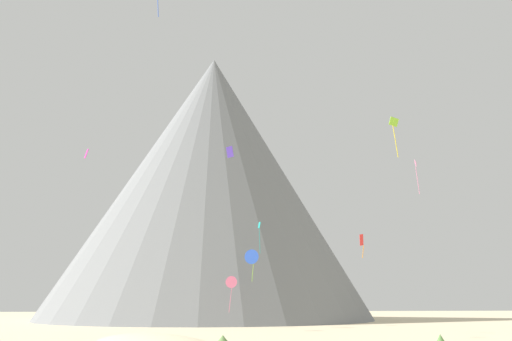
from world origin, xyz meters
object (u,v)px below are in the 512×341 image
kite_blue_low (252,257)px  kite_rainbow_low (231,282)px  bush_low_patch (223,339)px  kite_pink_mid (416,165)px  kite_indigo_mid (230,152)px  kite_lime_mid (394,127)px  kite_teal_mid (259,232)px  bush_near_right (176,341)px  rock_massif (212,188)px  bush_far_right (441,339)px  kite_red_low (362,242)px  kite_magenta_mid (86,154)px

kite_blue_low → kite_rainbow_low: kite_blue_low is taller
bush_low_patch → kite_rainbow_low: 31.43m
kite_pink_mid → kite_indigo_mid: bearing=135.5°
kite_lime_mid → kite_indigo_mid: bearing=-171.6°
kite_pink_mid → kite_teal_mid: size_ratio=1.01×
bush_near_right → rock_massif: bearing=85.3°
kite_lime_mid → rock_massif: bearing=136.1°
bush_far_right → kite_indigo_mid: 30.03m
kite_rainbow_low → kite_pink_mid: bearing=172.8°
bush_near_right → bush_far_right: bearing=-2.6°
bush_far_right → bush_near_right: size_ratio=0.75×
kite_lime_mid → kite_teal_mid: kite_lime_mid is taller
bush_low_patch → rock_massif: rock_massif is taller
kite_pink_mid → kite_teal_mid: (-22.33, 16.08, -8.71)m
kite_blue_low → kite_red_low: (12.79, -16.06, 0.73)m
kite_rainbow_low → bush_near_right: bearing=92.2°
kite_lime_mid → bush_near_right: bearing=-143.4°
bush_low_patch → kite_pink_mid: bearing=31.8°
bush_near_right → rock_massif: 78.97m
kite_magenta_mid → kite_lime_mid: 44.66m
bush_near_right → rock_massif: size_ratio=0.01×
kite_magenta_mid → kite_red_low: (38.44, -9.07, -13.54)m
bush_far_right → kite_rainbow_low: (-16.56, 35.30, 6.43)m
bush_near_right → rock_massif: (5.92, 72.52, 30.69)m
rock_massif → kite_lime_mid: size_ratio=22.25×
bush_low_patch → kite_rainbow_low: kite_rainbow_low is taller
rock_massif → kite_magenta_mid: (-20.62, -46.75, -6.00)m
kite_blue_low → kite_red_low: 20.54m
kite_lime_mid → kite_rainbow_low: kite_lime_mid is taller
bush_low_patch → kite_magenta_mid: bearing=130.9°
kite_blue_low → kite_magenta_mid: bearing=37.5°
bush_far_right → bush_near_right: bearing=177.4°
kite_blue_low → kite_magenta_mid: (-25.65, -6.99, 14.27)m
bush_far_right → bush_low_patch: bush_far_right is taller
kite_red_low → kite_rainbow_low: kite_red_low is taller
kite_pink_mid → kite_teal_mid: kite_pink_mid is taller
bush_near_right → kite_rainbow_low: 35.68m
kite_teal_mid → kite_blue_low: bearing=179.6°
rock_massif → kite_lime_mid: (16.74, -71.06, -8.87)m
kite_indigo_mid → rock_massif: bearing=167.8°
kite_rainbow_low → kite_blue_low: bearing=170.3°
bush_far_right → kite_red_low: 21.00m
bush_far_right → kite_rainbow_low: size_ratio=0.18×
bush_near_right → bush_low_patch: bearing=39.4°
kite_magenta_mid → kite_teal_mid: bearing=-46.4°
bush_near_right → kite_indigo_mid: kite_indigo_mid is taller
bush_low_patch → kite_indigo_mid: kite_indigo_mid is taller
bush_low_patch → kite_red_low: 25.86m
bush_low_patch → rock_massif: (1.47, 68.87, 30.77)m
bush_near_right → kite_magenta_mid: 38.59m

